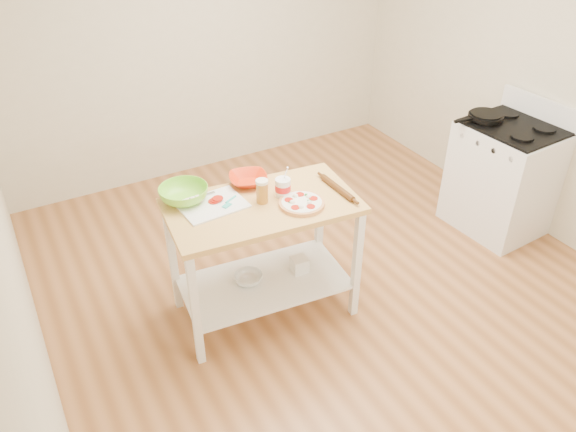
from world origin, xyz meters
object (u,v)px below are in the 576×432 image
(skillet, at_px, (485,116))
(spatula, at_px, (229,202))
(green_bowl, at_px, (184,194))
(yogurt_tub, at_px, (283,187))
(pizza, at_px, (302,203))
(beer_pint, at_px, (262,191))
(gas_stove, at_px, (502,177))
(orange_bowl, at_px, (248,179))
(knife, at_px, (191,200))
(cutting_board, at_px, (212,204))
(prep_island, at_px, (263,235))
(rolling_pin, at_px, (337,188))
(shelf_bin, at_px, (299,264))
(shelf_glass_bowl, at_px, (248,279))

(skillet, distance_m, spatula, 2.29)
(green_bowl, bearing_deg, yogurt_tub, -23.81)
(pizza, relative_size, beer_pint, 1.83)
(gas_stove, height_order, orange_bowl, gas_stove)
(spatula, height_order, knife, knife)
(cutting_board, relative_size, green_bowl, 1.34)
(gas_stove, xyz_separation_m, skillet, (-0.13, 0.20, 0.50))
(knife, bearing_deg, prep_island, -34.55)
(orange_bowl, xyz_separation_m, rolling_pin, (0.47, -0.37, -0.01))
(shelf_bin, bearing_deg, gas_stove, -0.05)
(pizza, relative_size, green_bowl, 0.93)
(pizza, height_order, rolling_pin, pizza)
(orange_bowl, xyz_separation_m, shelf_glass_bowl, (-0.14, -0.22, -0.64))
(knife, xyz_separation_m, beer_pint, (0.40, -0.22, 0.06))
(gas_stove, bearing_deg, yogurt_tub, 175.38)
(spatula, distance_m, yogurt_tub, 0.36)
(gas_stove, height_order, shelf_bin, gas_stove)
(prep_island, height_order, skillet, skillet)
(shelf_glass_bowl, relative_size, shelf_bin, 1.79)
(prep_island, distance_m, shelf_glass_bowl, 0.38)
(cutting_board, bearing_deg, yogurt_tub, -18.29)
(beer_pint, xyz_separation_m, shelf_bin, (0.26, -0.04, -0.66))
(skillet, height_order, knife, skillet)
(green_bowl, bearing_deg, skillet, -2.22)
(prep_island, bearing_deg, cutting_board, 154.76)
(prep_island, height_order, cutting_board, cutting_board)
(prep_island, xyz_separation_m, gas_stove, (2.23, -0.02, -0.18))
(skillet, bearing_deg, prep_island, -167.64)
(cutting_board, xyz_separation_m, orange_bowl, (0.32, 0.13, 0.02))
(prep_island, xyz_separation_m, pizza, (0.21, -0.14, 0.27))
(orange_bowl, height_order, beer_pint, beer_pint)
(beer_pint, bearing_deg, yogurt_tub, 0.96)
(gas_stove, distance_m, yogurt_tub, 2.13)
(green_bowl, xyz_separation_m, beer_pint, (0.43, -0.26, 0.03))
(skillet, xyz_separation_m, shelf_bin, (-1.84, -0.20, -0.66))
(spatula, bearing_deg, pizza, -57.20)
(spatula, bearing_deg, shelf_glass_bowl, -56.41)
(cutting_board, distance_m, beer_pint, 0.33)
(prep_island, xyz_separation_m, yogurt_tub, (0.16, 0.02, 0.31))
(gas_stove, xyz_separation_m, shelf_glass_bowl, (-2.34, 0.07, -0.18))
(cutting_board, height_order, rolling_pin, rolling_pin)
(cutting_board, height_order, yogurt_tub, yogurt_tub)
(orange_bowl, bearing_deg, green_bowl, 179.20)
(cutting_board, relative_size, shelf_bin, 3.79)
(green_bowl, xyz_separation_m, shelf_glass_bowl, (0.32, -0.23, -0.66))
(knife, bearing_deg, pizza, -35.30)
(knife, bearing_deg, orange_bowl, 1.05)
(spatula, relative_size, shelf_glass_bowl, 0.67)
(orange_bowl, bearing_deg, pizza, -66.77)
(prep_island, relative_size, rolling_pin, 3.71)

